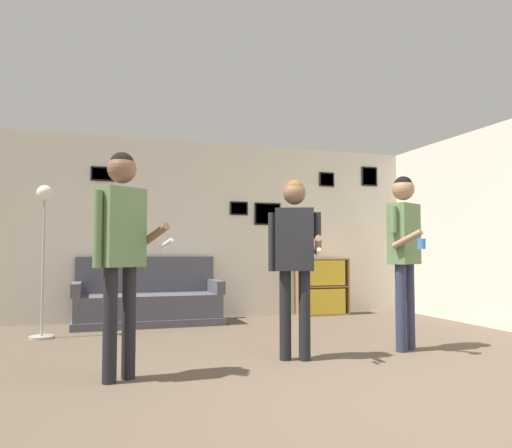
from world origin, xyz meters
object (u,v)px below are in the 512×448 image
(couch, at_px, (148,302))
(person_player_foreground_left, at_px, (121,237))
(floor_lamp, at_px, (44,236))
(person_player_foreground_center, at_px, (295,248))
(person_watcher_holding_cup, at_px, (404,241))
(bookshelf, at_px, (323,287))

(couch, height_order, person_player_foreground_left, person_player_foreground_left)
(floor_lamp, height_order, person_player_foreground_center, floor_lamp)
(floor_lamp, distance_m, person_watcher_holding_cup, 4.11)
(person_player_foreground_left, xyz_separation_m, person_watcher_holding_cup, (2.85, 0.34, -0.01))
(couch, distance_m, person_player_foreground_center, 3.06)
(floor_lamp, relative_size, person_player_foreground_left, 0.99)
(person_player_foreground_center, bearing_deg, person_player_foreground_left, -170.51)
(couch, relative_size, bookshelf, 2.23)
(couch, height_order, person_watcher_holding_cup, person_watcher_holding_cup)
(floor_lamp, bearing_deg, couch, 31.02)
(person_watcher_holding_cup, bearing_deg, person_player_foreground_left, -173.20)
(person_watcher_holding_cup, bearing_deg, person_player_foreground_center, -176.68)
(bookshelf, xyz_separation_m, person_player_foreground_left, (-3.28, -3.22, 0.68))
(couch, bearing_deg, floor_lamp, -148.98)
(person_player_foreground_left, relative_size, person_player_foreground_center, 1.07)
(person_player_foreground_left, distance_m, person_player_foreground_center, 1.62)
(couch, height_order, bookshelf, couch)
(bookshelf, height_order, person_watcher_holding_cup, person_watcher_holding_cup)
(couch, relative_size, person_player_foreground_center, 1.19)
(couch, bearing_deg, person_player_foreground_center, -68.56)
(bookshelf, relative_size, floor_lamp, 0.50)
(person_player_foreground_center, bearing_deg, bookshelf, 60.27)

